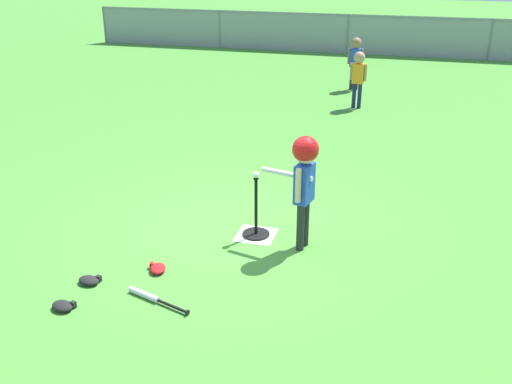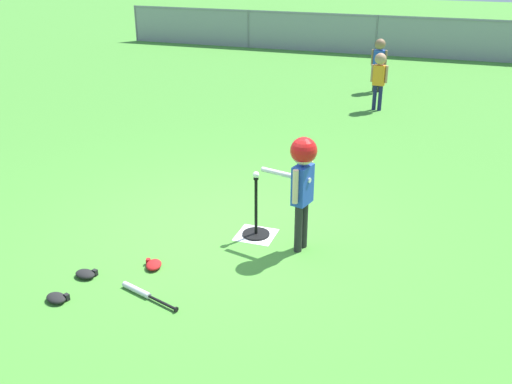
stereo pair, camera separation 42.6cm
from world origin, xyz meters
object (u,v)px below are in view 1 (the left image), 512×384
(batting_tee, at_px, (256,226))
(glove_near_bats, at_px, (63,306))
(spare_bat_silver, at_px, (150,297))
(fielder_near_left, at_px, (358,72))
(batter_child, at_px, (304,170))
(glove_tossed_aside, at_px, (89,280))
(baseball_on_tee, at_px, (256,175))
(glove_by_plate, at_px, (158,268))
(fielder_near_right, at_px, (355,56))

(batting_tee, height_order, glove_near_bats, batting_tee)
(spare_bat_silver, bearing_deg, fielder_near_left, 80.99)
(batting_tee, bearing_deg, fielder_near_left, 84.78)
(batter_child, xyz_separation_m, glove_tossed_aside, (-1.92, -1.29, -0.90))
(baseball_on_tee, relative_size, glove_by_plate, 0.29)
(batter_child, bearing_deg, baseball_on_tee, 165.94)
(baseball_on_tee, height_order, fielder_near_right, fielder_near_right)
(batter_child, height_order, glove_by_plate, batter_child)
(spare_bat_silver, bearing_deg, glove_tossed_aside, 171.31)
(baseball_on_tee, distance_m, glove_near_bats, 2.45)
(batter_child, height_order, glove_near_bats, batter_child)
(spare_bat_silver, xyz_separation_m, glove_near_bats, (-0.72, -0.35, 0.01))
(batter_child, xyz_separation_m, glove_near_bats, (-1.93, -1.76, -0.90))
(fielder_near_left, relative_size, glove_near_bats, 4.40)
(batter_child, relative_size, glove_near_bats, 5.03)
(fielder_near_left, xyz_separation_m, glove_by_plate, (-1.32, -6.95, -0.70))
(fielder_near_right, bearing_deg, glove_near_bats, -100.13)
(batter_child, distance_m, glove_by_plate, 1.86)
(baseball_on_tee, bearing_deg, glove_tossed_aside, -133.23)
(fielder_near_left, relative_size, glove_by_plate, 4.41)
(fielder_near_right, height_order, glove_near_bats, fielder_near_right)
(baseball_on_tee, relative_size, spare_bat_silver, 0.10)
(batting_tee, xyz_separation_m, glove_tossed_aside, (-1.35, -1.44, -0.08))
(fielder_near_right, relative_size, glove_by_plate, 4.53)
(fielder_near_right, bearing_deg, batter_child, -88.07)
(batting_tee, xyz_separation_m, glove_near_bats, (-1.36, -1.90, -0.08))
(batting_tee, relative_size, batter_child, 0.55)
(glove_near_bats, bearing_deg, batting_tee, 54.35)
(baseball_on_tee, height_order, glove_tossed_aside, baseball_on_tee)
(glove_near_bats, relative_size, glove_tossed_aside, 1.06)
(glove_by_plate, height_order, glove_tossed_aside, same)
(glove_by_plate, distance_m, glove_near_bats, 1.03)
(batting_tee, bearing_deg, glove_near_bats, -125.65)
(batting_tee, distance_m, glove_tossed_aside, 1.97)
(glove_by_plate, bearing_deg, batting_tee, 53.18)
(fielder_near_right, bearing_deg, fielder_near_left, -81.78)
(glove_near_bats, height_order, glove_tossed_aside, same)
(batting_tee, height_order, fielder_near_right, fielder_near_right)
(glove_tossed_aside, bearing_deg, baseball_on_tee, 46.77)
(spare_bat_silver, relative_size, glove_tossed_aside, 2.89)
(fielder_near_right, xyz_separation_m, glove_tossed_aside, (-1.66, -8.91, -0.72))
(batter_child, distance_m, glove_tossed_aside, 2.48)
(spare_bat_silver, height_order, glove_near_bats, glove_near_bats)
(batter_child, relative_size, glove_tossed_aside, 5.33)
(batting_tee, distance_m, glove_near_bats, 2.34)
(batter_child, distance_m, glove_near_bats, 2.76)
(glove_tossed_aside, bearing_deg, spare_bat_silver, -8.69)
(baseball_on_tee, xyz_separation_m, glove_by_plate, (-0.78, -1.05, -0.73))
(batting_tee, distance_m, glove_by_plate, 1.31)
(fielder_near_left, height_order, glove_by_plate, fielder_near_left)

